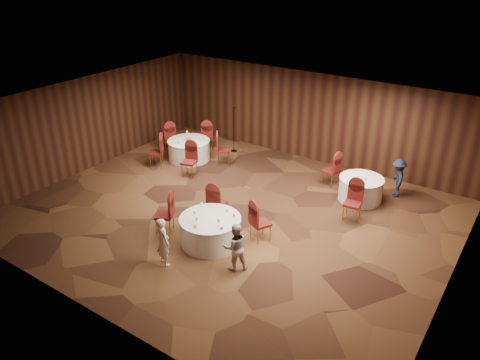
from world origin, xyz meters
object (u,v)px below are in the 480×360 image
Objects in this scene: woman_b at (235,247)px; table_right at (361,189)px; woman_a at (163,242)px; table_main at (210,230)px; man_c at (397,178)px; table_left at (189,150)px; mic_stand at (234,138)px.

table_right is at bearing -149.84° from woman_b.
woman_a is 1.76m from woman_b.
woman_b is (1.18, -0.56, 0.25)m from table_main.
table_right is 1.08× the size of man_c.
woman_a is at bearing -115.20° from table_right.
table_left is 7.34m from man_c.
woman_b is (4.25, -6.04, 0.10)m from mic_stand.
man_c reaches higher than table_left.
table_main is at bearing -44.46° from table_left.
table_right is at bearing -94.32° from woman_a.
woman_a reaches higher than table_main.
woman_a is (-0.37, -1.38, 0.26)m from table_main.
table_main is at bearing -71.98° from woman_b.
woman_a is (2.70, -6.86, 0.12)m from mic_stand.
table_main is 1.05× the size of table_left.
mic_stand is 1.37× the size of woman_a.
table_right is 5.18m from woman_b.
table_main is 1.20× the size of table_right.
man_c reaches higher than table_right.
man_c is at bearing -155.40° from woman_b.
table_right is 1.08× the size of woman_b.
table_left is 6.85m from woman_b.
table_main is 1.29× the size of woman_b.
mic_stand is (-3.07, 5.48, 0.15)m from table_main.
mic_stand is (-5.45, 1.01, 0.15)m from table_right.
woman_b is at bearing -103.39° from table_right.
woman_a is at bearing -55.66° from table_left.
man_c is (2.03, 5.90, 0.00)m from woman_b.
woman_b is at bearing -25.53° from table_main.
man_c is at bearing 46.30° from table_right.
table_right is (2.38, 4.47, 0.00)m from table_main.
woman_b reaches higher than table_right.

